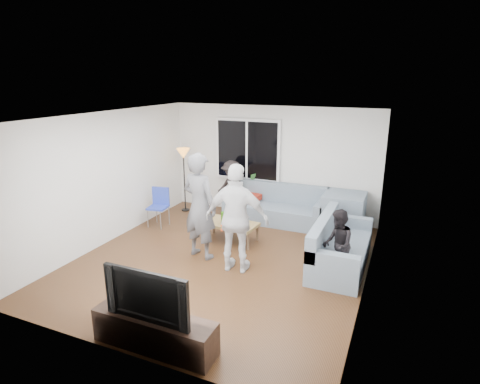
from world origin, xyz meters
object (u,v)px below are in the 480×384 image
at_px(spectator_back, 232,188).
at_px(tv_console, 155,332).
at_px(sofa_back_section, 275,204).
at_px(side_chair, 158,208).
at_px(spectator_right, 338,244).
at_px(television, 152,292).
at_px(coffee_table, 230,232).
at_px(player_left, 200,206).
at_px(sofa_right_section, 342,243).
at_px(floor_lamp, 184,180).
at_px(player_right, 237,219).

xyz_separation_m(spectator_back, tv_console, (1.13, -4.80, -0.45)).
xyz_separation_m(sofa_back_section, side_chair, (-2.31, -1.29, 0.01)).
bearing_deg(spectator_right, television, -50.51).
distance_m(coffee_table, spectator_back, 1.64).
xyz_separation_m(sofa_back_section, player_left, (-0.69, -2.26, 0.56)).
bearing_deg(side_chair, television, -65.44).
relative_size(sofa_back_section, sofa_right_section, 1.15).
height_order(player_left, television, player_left).
relative_size(floor_lamp, tv_console, 0.97).
xyz_separation_m(spectator_right, tv_console, (-1.73, -2.68, -0.37)).
relative_size(side_chair, television, 0.75).
xyz_separation_m(floor_lamp, spectator_right, (4.07, -1.96, -0.19)).
distance_m(coffee_table, spectator_right, 2.38).
distance_m(coffee_table, player_right, 1.46).
xyz_separation_m(sofa_right_section, spectator_back, (-2.86, 1.65, 0.25)).
bearing_deg(spectator_right, player_right, -93.18).
distance_m(floor_lamp, spectator_back, 1.22).
relative_size(sofa_back_section, player_right, 1.22).
xyz_separation_m(sofa_back_section, television, (0.03, -4.77, 0.34)).
distance_m(sofa_back_section, television, 4.78).
relative_size(floor_lamp, television, 1.37).
height_order(floor_lamp, spectator_back, floor_lamp).
bearing_deg(spectator_back, player_left, -62.23).
bearing_deg(side_chair, player_right, -35.70).
relative_size(player_left, tv_console, 1.23).
bearing_deg(sofa_right_section, sofa_back_section, 47.49).
bearing_deg(tv_console, side_chair, 123.83).
xyz_separation_m(sofa_back_section, spectator_right, (1.76, -2.09, 0.16)).
xyz_separation_m(floor_lamp, player_left, (1.61, -2.14, 0.20)).
bearing_deg(sofa_right_section, television, 151.18).
xyz_separation_m(player_left, tv_console, (0.72, -2.51, -0.76)).
relative_size(spectator_right, tv_console, 0.74).
xyz_separation_m(spectator_right, television, (-1.73, -2.68, 0.18)).
height_order(coffee_table, player_right, player_right).
height_order(player_right, television, player_right).
xyz_separation_m(coffee_table, floor_lamp, (-1.82, 1.30, 0.58)).
height_order(player_left, spectator_right, player_left).
relative_size(player_left, spectator_right, 1.67).
height_order(player_left, spectator_back, player_left).
xyz_separation_m(coffee_table, spectator_back, (-0.61, 1.45, 0.47)).
relative_size(side_chair, player_right, 0.46).
bearing_deg(sofa_right_section, side_chair, 85.34).
relative_size(coffee_table, spectator_back, 0.82).
bearing_deg(spectator_right, spectator_back, -144.10).
distance_m(sofa_right_section, player_right, 1.92).
bearing_deg(spectator_back, sofa_right_section, -12.16).
xyz_separation_m(coffee_table, player_left, (-0.21, -0.84, 0.78)).
bearing_deg(television, sofa_back_section, 90.37).
xyz_separation_m(sofa_back_section, spectator_back, (-1.10, 0.03, 0.25)).
bearing_deg(television, spectator_right, 57.13).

